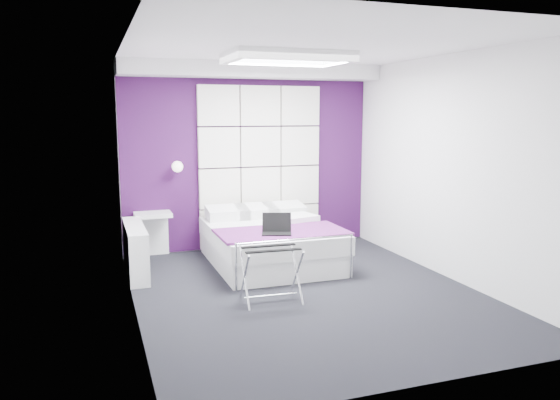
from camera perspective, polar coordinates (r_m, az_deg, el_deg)
name	(u,v)px	position (r m, az deg, el deg)	size (l,w,h in m)	color
floor	(306,292)	(6.04, 2.69, -9.56)	(4.40, 4.40, 0.00)	black
ceiling	(307,46)	(5.76, 2.89, 15.76)	(4.40, 4.40, 0.00)	white
wall_back	(249,158)	(7.83, -3.25, 4.45)	(3.60, 3.60, 0.00)	white
wall_left	(130,180)	(5.36, -15.40, 2.02)	(4.40, 4.40, 0.00)	white
wall_right	(450,168)	(6.64, 17.38, 3.23)	(4.40, 4.40, 0.00)	white
accent_wall	(249,158)	(7.82, -3.23, 4.44)	(3.58, 0.02, 2.58)	#330D3B
soffit	(253,70)	(7.59, -2.80, 13.37)	(3.58, 0.50, 0.20)	white
headboard	(260,167)	(7.83, -2.06, 3.50)	(1.80, 0.08, 2.30)	white
skylight	(287,57)	(6.31, 0.77, 14.72)	(1.36, 0.86, 0.12)	white
wall_lamp	(177,166)	(7.48, -10.72, 3.47)	(0.15, 0.15, 0.15)	white
radiator	(135,250)	(6.82, -14.87, -5.05)	(0.22, 1.20, 0.60)	white
bed	(270,243)	(7.05, -1.06, -4.49)	(1.55, 1.86, 0.66)	white
nightstand	(153,214)	(7.49, -13.15, -1.48)	(0.48, 0.37, 0.05)	white
luggage_rack	(271,275)	(5.66, -0.94, -7.80)	(0.58, 0.43, 0.57)	silver
laptop	(275,229)	(6.43, -0.49, -3.03)	(0.34, 0.24, 0.25)	black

